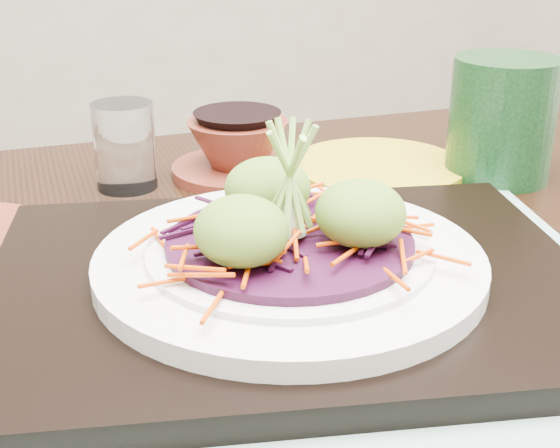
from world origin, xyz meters
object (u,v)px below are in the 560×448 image
object	(u,v)px
terracotta_bowl_set	(238,151)
yellow_plate	(378,167)
water_glass	(125,146)
serving_tray	(289,284)
white_plate	(290,261)
green_jar	(502,119)
dining_table	(237,393)

from	to	relation	value
terracotta_bowl_set	yellow_plate	bearing A→B (deg)	-18.00
water_glass	terracotta_bowl_set	world-z (taller)	water_glass
serving_tray	yellow_plate	size ratio (longest dim) A/B	2.32
white_plate	terracotta_bowl_set	distance (m)	0.29
water_glass	yellow_plate	xyz separation A→B (m)	(0.27, -0.05, -0.04)
white_plate	green_jar	world-z (taller)	green_jar
dining_table	serving_tray	size ratio (longest dim) A/B	2.92
terracotta_bowl_set	water_glass	bearing A→B (deg)	178.49
dining_table	terracotta_bowl_set	distance (m)	0.29
serving_tray	terracotta_bowl_set	bearing A→B (deg)	92.46
yellow_plate	white_plate	bearing A→B (deg)	-129.48
serving_tray	water_glass	distance (m)	0.30
white_plate	yellow_plate	distance (m)	0.31
water_glass	yellow_plate	size ratio (longest dim) A/B	0.47
serving_tray	green_jar	world-z (taller)	green_jar
green_jar	serving_tray	bearing A→B (deg)	-149.65
white_plate	water_glass	bearing A→B (deg)	103.19
dining_table	water_glass	xyz separation A→B (m)	(-0.04, 0.25, 0.15)
water_glass	yellow_plate	world-z (taller)	water_glass
terracotta_bowl_set	green_jar	world-z (taller)	green_jar
serving_tray	terracotta_bowl_set	xyz separation A→B (m)	(0.05, 0.29, 0.01)
serving_tray	green_jar	bearing A→B (deg)	43.12
dining_table	green_jar	xyz separation A→B (m)	(0.34, 0.14, 0.17)
serving_tray	water_glass	world-z (taller)	water_glass
serving_tray	water_glass	size ratio (longest dim) A/B	4.94
dining_table	yellow_plate	world-z (taller)	yellow_plate
dining_table	green_jar	distance (m)	0.41
white_plate	green_jar	bearing A→B (deg)	30.35
white_plate	water_glass	xyz separation A→B (m)	(-0.07, 0.29, 0.01)
dining_table	terracotta_bowl_set	size ratio (longest dim) A/B	7.11
serving_tray	white_plate	size ratio (longest dim) A/B	1.54
terracotta_bowl_set	green_jar	xyz separation A→B (m)	(0.26, -0.11, 0.04)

